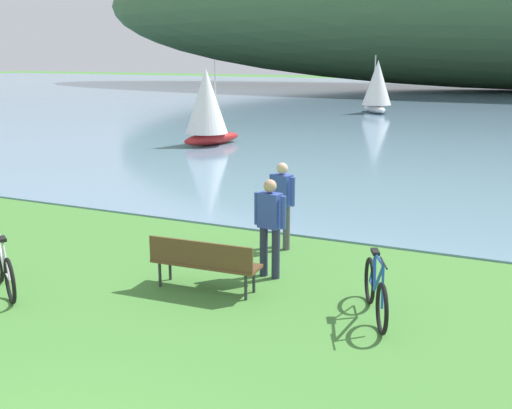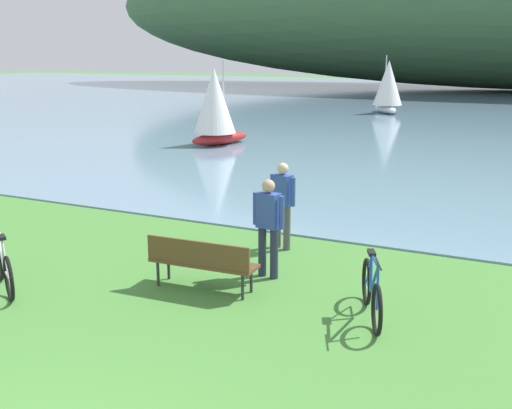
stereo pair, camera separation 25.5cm
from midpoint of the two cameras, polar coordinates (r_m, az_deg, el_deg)
bay_water at (r=51.72m, az=20.66°, el=8.96°), size 180.00×80.00×0.04m
park_bench_near_camera at (r=9.81m, az=-5.67°, el=-5.24°), size 1.82×0.57×0.88m
bicycle_leaning_near_bench at (r=10.63m, az=-23.21°, el=-5.52°), size 1.50×1.04×1.01m
bicycle_beside_path at (r=9.01m, az=10.34°, el=-8.02°), size 0.75×1.65×1.01m
person_at_shoreline at (r=11.79m, az=1.83°, el=0.43°), size 0.59×0.32×1.71m
person_on_the_grass at (r=10.25m, az=0.59°, el=-1.65°), size 0.60×0.27×1.71m
sailboat_mid_bay at (r=39.73m, az=11.08°, el=10.83°), size 2.63×3.03×3.60m
sailboat_toward_hillside at (r=25.23m, az=-4.90°, el=9.18°), size 2.21×3.03×3.43m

